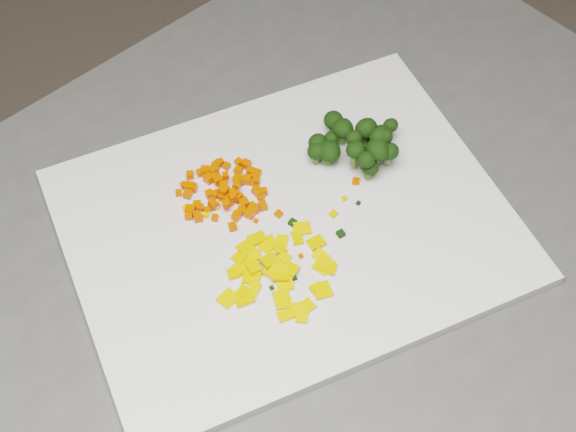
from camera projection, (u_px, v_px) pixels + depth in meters
name	position (u px, v px, depth m)	size (l,w,h in m)	color
cutting_board	(288.00, 225.00, 0.80)	(0.42, 0.33, 0.01)	silver
carrot_pile	(223.00, 191.00, 0.80)	(0.09, 0.09, 0.03)	#E33E02
pepper_pile	(277.00, 267.00, 0.75)	(0.11, 0.11, 0.02)	#E9AC0C
broccoli_pile	(364.00, 149.00, 0.81)	(0.11, 0.11, 0.05)	black
carrot_cube_0	(210.00, 180.00, 0.82)	(0.01, 0.01, 0.01)	#E33E02
carrot_cube_1	(224.00, 184.00, 0.81)	(0.01, 0.01, 0.01)	#E33E02
carrot_cube_2	(259.00, 193.00, 0.81)	(0.01, 0.01, 0.01)	#E33E02
carrot_cube_3	(237.00, 197.00, 0.80)	(0.01, 0.01, 0.01)	#E33E02
carrot_cube_4	(189.00, 215.00, 0.79)	(0.01, 0.01, 0.01)	#E33E02
carrot_cube_5	(257.00, 190.00, 0.81)	(0.01, 0.01, 0.01)	#E33E02
carrot_cube_6	(213.00, 177.00, 0.82)	(0.01, 0.01, 0.01)	#E33E02
carrot_cube_7	(242.00, 211.00, 0.79)	(0.01, 0.01, 0.01)	#E33E02
carrot_cube_8	(247.00, 180.00, 0.82)	(0.01, 0.01, 0.01)	#E33E02
carrot_cube_9	(193.00, 188.00, 0.81)	(0.01, 0.01, 0.01)	#E33E02
carrot_cube_10	(218.00, 180.00, 0.82)	(0.01, 0.01, 0.01)	#E33E02
carrot_cube_11	(226.00, 204.00, 0.79)	(0.01, 0.01, 0.01)	#E33E02
carrot_cube_12	(200.00, 208.00, 0.80)	(0.01, 0.01, 0.01)	#E33E02
carrot_cube_13	(254.00, 176.00, 0.82)	(0.01, 0.01, 0.01)	#E33E02
carrot_cube_14	(234.00, 195.00, 0.80)	(0.01, 0.01, 0.01)	#E33E02
carrot_cube_15	(213.00, 170.00, 0.82)	(0.01, 0.01, 0.01)	#E33E02
carrot_cube_16	(215.00, 206.00, 0.80)	(0.01, 0.01, 0.01)	#E33E02
carrot_cube_17	(236.00, 186.00, 0.80)	(0.01, 0.01, 0.01)	#E33E02
carrot_cube_18	(209.00, 194.00, 0.81)	(0.01, 0.01, 0.01)	#E33E02
carrot_cube_19	(255.00, 190.00, 0.81)	(0.01, 0.01, 0.01)	#E33E02
carrot_cube_20	(198.00, 217.00, 0.79)	(0.01, 0.01, 0.01)	#E33E02
carrot_cube_21	(238.00, 178.00, 0.82)	(0.01, 0.01, 0.01)	#E33E02
carrot_cube_22	(251.00, 172.00, 0.82)	(0.01, 0.01, 0.01)	#E33E02
carrot_cube_23	(238.00, 214.00, 0.79)	(0.01, 0.01, 0.01)	#E33E02
carrot_cube_24	(226.00, 176.00, 0.81)	(0.01, 0.01, 0.01)	#E33E02
carrot_cube_25	(215.00, 218.00, 0.79)	(0.01, 0.01, 0.01)	#E33E02
carrot_cube_26	(239.00, 162.00, 0.83)	(0.01, 0.01, 0.01)	#E33E02
carrot_cube_27	(217.00, 165.00, 0.83)	(0.01, 0.01, 0.01)	#E33E02
carrot_cube_28	(229.00, 199.00, 0.80)	(0.01, 0.01, 0.01)	#E33E02
carrot_cube_29	(179.00, 193.00, 0.81)	(0.01, 0.01, 0.01)	#E33E02
carrot_cube_30	(190.00, 187.00, 0.81)	(0.01, 0.01, 0.01)	#E33E02
carrot_cube_31	(257.00, 173.00, 0.82)	(0.01, 0.01, 0.01)	#E33E02
carrot_cube_32	(252.00, 182.00, 0.82)	(0.01, 0.01, 0.01)	#E33E02
carrot_cube_33	(264.00, 192.00, 0.81)	(0.01, 0.01, 0.01)	#E33E02
carrot_cube_34	(236.00, 217.00, 0.79)	(0.01, 0.01, 0.01)	#E33E02
carrot_cube_35	(233.00, 197.00, 0.80)	(0.01, 0.01, 0.01)	#E33E02
carrot_cube_36	(209.00, 178.00, 0.82)	(0.01, 0.01, 0.01)	#E33E02
carrot_cube_37	(263.00, 206.00, 0.80)	(0.01, 0.01, 0.01)	#E33E02
carrot_cube_38	(238.00, 171.00, 0.82)	(0.01, 0.01, 0.01)	#E33E02
carrot_cube_39	(224.00, 191.00, 0.80)	(0.01, 0.01, 0.01)	#E33E02
carrot_cube_40	(261.00, 198.00, 0.80)	(0.01, 0.01, 0.01)	#E33E02
carrot_cube_41	(188.00, 194.00, 0.81)	(0.01, 0.01, 0.01)	#E33E02
carrot_cube_42	(229.00, 202.00, 0.80)	(0.01, 0.01, 0.01)	#E33E02
carrot_cube_43	(233.00, 227.00, 0.78)	(0.01, 0.01, 0.01)	#E33E02
carrot_cube_44	(213.00, 204.00, 0.79)	(0.01, 0.01, 0.01)	#E33E02
carrot_cube_45	(236.00, 181.00, 0.81)	(0.01, 0.01, 0.01)	#E33E02
carrot_cube_46	(250.00, 213.00, 0.79)	(0.01, 0.01, 0.01)	#E33E02
carrot_cube_47	(256.00, 181.00, 0.82)	(0.01, 0.01, 0.01)	#E33E02
carrot_cube_48	(205.00, 170.00, 0.82)	(0.01, 0.01, 0.01)	#E33E02
carrot_cube_49	(215.00, 195.00, 0.81)	(0.01, 0.01, 0.01)	#E33E02
carrot_cube_50	(227.00, 166.00, 0.83)	(0.01, 0.01, 0.01)	#E33E02
carrot_cube_51	(227.00, 193.00, 0.81)	(0.01, 0.01, 0.01)	#E33E02
carrot_cube_52	(254.00, 209.00, 0.79)	(0.01, 0.01, 0.01)	#E33E02
carrot_cube_53	(244.00, 203.00, 0.80)	(0.01, 0.01, 0.01)	#E33E02
carrot_cube_54	(190.00, 210.00, 0.79)	(0.01, 0.01, 0.01)	#E33E02
carrot_cube_55	(224.00, 196.00, 0.80)	(0.01, 0.01, 0.01)	#E33E02
carrot_cube_56	(252.00, 206.00, 0.80)	(0.01, 0.01, 0.01)	#E33E02
carrot_cube_57	(200.00, 173.00, 0.82)	(0.01, 0.01, 0.01)	#E33E02
carrot_cube_58	(197.00, 205.00, 0.80)	(0.01, 0.01, 0.01)	#E33E02
carrot_cube_59	(184.00, 185.00, 0.81)	(0.01, 0.01, 0.01)	#E33E02
carrot_cube_60	(246.00, 164.00, 0.83)	(0.01, 0.01, 0.01)	#E33E02
carrot_cube_61	(239.00, 181.00, 0.82)	(0.01, 0.01, 0.01)	#E33E02
carrot_cube_62	(207.00, 210.00, 0.80)	(0.01, 0.01, 0.01)	#E33E02
carrot_cube_63	(220.00, 162.00, 0.83)	(0.01, 0.01, 0.01)	#E33E02
carrot_cube_64	(232.00, 193.00, 0.80)	(0.01, 0.01, 0.01)	#E33E02
carrot_cube_65	(190.00, 175.00, 0.82)	(0.01, 0.01, 0.01)	#E33E02
pepper_chunk_0	(301.00, 308.00, 0.73)	(0.01, 0.01, 0.00)	#E9AC0C
pepper_chunk_1	(268.00, 246.00, 0.77)	(0.02, 0.01, 0.00)	#E9AC0C
pepper_chunk_2	(253.00, 291.00, 0.74)	(0.02, 0.01, 0.00)	#E9AC0C
pepper_chunk_3	(270.00, 243.00, 0.78)	(0.01, 0.02, 0.00)	#E9AC0C
pepper_chunk_4	(323.00, 291.00, 0.74)	(0.02, 0.01, 0.00)	#E9AC0C
pepper_chunk_5	(284.00, 282.00, 0.75)	(0.02, 0.02, 0.00)	#E9AC0C
pepper_chunk_6	(253.00, 267.00, 0.75)	(0.01, 0.01, 0.00)	#E9AC0C
pepper_chunk_7	(233.00, 274.00, 0.76)	(0.01, 0.01, 0.00)	#E9AC0C
pepper_chunk_8	(297.00, 238.00, 0.78)	(0.02, 0.01, 0.00)	#E9AC0C
pepper_chunk_9	(305.00, 307.00, 0.74)	(0.01, 0.02, 0.00)	#E9AC0C
pepper_chunk_10	(246.00, 261.00, 0.76)	(0.01, 0.02, 0.00)	#E9AC0C
pepper_chunk_11	(239.00, 269.00, 0.76)	(0.01, 0.01, 0.00)	#E9AC0C
pepper_chunk_12	(279.00, 247.00, 0.77)	(0.02, 0.01, 0.00)	#E9AC0C
pepper_chunk_13	(239.00, 259.00, 0.76)	(0.01, 0.01, 0.00)	#E9AC0C
pepper_chunk_14	(287.00, 315.00, 0.73)	(0.02, 0.01, 0.00)	#E9AC0C
pepper_chunk_15	(317.00, 288.00, 0.75)	(0.01, 0.01, 0.00)	#E9AC0C
pepper_chunk_16	(316.00, 243.00, 0.77)	(0.02, 0.01, 0.00)	#E9AC0C
pepper_chunk_17	(228.00, 299.00, 0.74)	(0.01, 0.02, 0.00)	#E9AC0C
pepper_chunk_18	(282.00, 300.00, 0.74)	(0.02, 0.02, 0.00)	#E9AC0C
pepper_chunk_19	(254.00, 255.00, 0.77)	(0.01, 0.01, 0.00)	#E9AC0C
pepper_chunk_20	(302.00, 316.00, 0.73)	(0.01, 0.01, 0.00)	#E9AC0C
pepper_chunk_21	(249.00, 270.00, 0.76)	(0.02, 0.01, 0.00)	#E9AC0C
pepper_chunk_22	(282.00, 242.00, 0.78)	(0.02, 0.01, 0.00)	#E9AC0C
pepper_chunk_23	(321.00, 256.00, 0.77)	(0.01, 0.02, 0.00)	#E9AC0C
pepper_chunk_24	(269.00, 260.00, 0.76)	(0.02, 0.01, 0.00)	#E9AC0C
pepper_chunk_25	(290.00, 269.00, 0.75)	(0.01, 0.01, 0.00)	#E9AC0C
pepper_chunk_26	(327.00, 268.00, 0.76)	(0.02, 0.01, 0.00)	#E9AC0C
pepper_chunk_27	(276.00, 272.00, 0.75)	(0.01, 0.01, 0.00)	#E9AC0C
pepper_chunk_28	(244.00, 298.00, 0.74)	(0.02, 0.01, 0.00)	#E9AC0C
pepper_chunk_29	(246.00, 249.00, 0.77)	(0.01, 0.02, 0.00)	#E9AC0C
pepper_chunk_30	(280.00, 273.00, 0.75)	(0.02, 0.02, 0.00)	#E9AC0C
pepper_chunk_31	(257.00, 239.00, 0.78)	(0.02, 0.01, 0.00)	#E9AC0C
pepper_chunk_32	(279.00, 271.00, 0.75)	(0.01, 0.02, 0.00)	#E9AC0C
pepper_chunk_33	(243.00, 292.00, 0.74)	(0.01, 0.01, 0.00)	#E9AC0C
pepper_chunk_34	(302.00, 229.00, 0.78)	(0.02, 0.01, 0.00)	#E9AC0C
pepper_chunk_35	(251.00, 278.00, 0.75)	(0.02, 0.01, 0.00)	#E9AC0C
pepper_chunk_36	(322.00, 290.00, 0.74)	(0.02, 0.02, 0.00)	#E9AC0C
pepper_chunk_37	(272.00, 271.00, 0.76)	(0.01, 0.01, 0.00)	#E9AC0C
pepper_chunk_38	(323.00, 265.00, 0.76)	(0.02, 0.02, 0.00)	#E9AC0C
pepper_chunk_39	(285.00, 258.00, 0.77)	(0.01, 0.01, 0.00)	#E9AC0C
broccoli_floret_0	(376.00, 153.00, 0.81)	(0.03, 0.03, 0.03)	black
broccoli_floret_1	(342.00, 133.00, 0.84)	(0.03, 0.03, 0.03)	black
broccoli_floret_2	(331.00, 141.00, 0.84)	(0.02, 0.02, 0.02)	black
broccoli_floret_3	(362.00, 154.00, 0.82)	(0.03, 0.03, 0.02)	black
broccoli_floret_4	(378.00, 140.00, 0.81)	(0.03, 0.03, 0.03)	black
broccoli_floret_5	(333.00, 124.00, 0.85)	(0.03, 0.03, 0.03)	black
broccoli_floret_6	(365.00, 132.00, 0.82)	(0.03, 0.03, 0.03)	black
broccoli_floret_7	(353.00, 142.00, 0.81)	(0.02, 0.02, 0.03)	black
broccoli_floret_8	(381.00, 139.00, 0.83)	(0.03, 0.03, 0.03)	black
broccoli_floret_9	(368.00, 170.00, 0.81)	(0.02, 0.02, 0.02)	black
broccoli_floret_10	(365.00, 164.00, 0.80)	(0.02, 0.02, 0.03)	black
broccoli_floret_11	(383.00, 142.00, 0.81)	(0.02, 0.02, 0.03)	black
broccoli_floret_12	(354.00, 155.00, 0.81)	(0.03, 0.03, 0.03)	black
broccoli_floret_13	(372.00, 141.00, 0.84)	(0.02, 0.02, 0.02)	black
broccoli_floret_14	(388.00, 155.00, 0.81)	(0.03, 0.03, 0.02)	black
broccoli_floret_15	(389.00, 131.00, 0.84)	(0.02, 0.02, 0.03)	black
broccoli_floret_16	(369.00, 171.00, 0.81)	(0.02, 0.02, 0.03)	black
broccoli_floret_17	(317.00, 146.00, 0.83)	(0.03, 0.03, 0.03)	black
broccoli_floret_18	(316.00, 154.00, 0.82)	(0.03, 0.03, 0.03)	black
broccoli_floret_19	(328.00, 154.00, 0.82)	(0.03, 0.03, 0.03)	black
broccoli_floret_20	(325.00, 155.00, 0.82)	(0.02, 0.02, 0.02)	black
stray_bit_0	(293.00, 223.00, 0.79)	(0.01, 0.01, 0.00)	black
stray_bit_1	(279.00, 214.00, 0.79)	(0.01, 0.01, 0.00)	#E33E02
stray_bit_2	(186.00, 208.00, 0.80)	(0.01, 0.01, 0.00)	#E9AC0C
stray_bit_3	(256.00, 221.00, 0.79)	(0.00, 0.00, 0.00)	#E33E02
stray_bit_4	(294.00, 278.00, 0.75)	(0.01, 0.01, 0.00)	black
stray_bit_5	(344.00, 198.00, 0.81)	(0.00, 0.00, 0.00)	#E9AC0C
stray_bit_6	(241.00, 180.00, 0.82)	(0.00, 0.00, 0.00)	#E9AC0C
stray_bit_7	(334.00, 214.00, 0.79)	(0.01, 0.01, 0.00)	#E9AC0C
stray_bit_8	(206.00, 215.00, 0.79)	(0.01, 0.01, 0.00)	#E9AC0C
stray_bit_9	(281.00, 279.00, 0.75)	(0.00, 0.00, 0.00)	#E33E02
stray_bit_10	(272.00, 288.00, 0.75)	(0.00, 0.00, 0.00)	black
stray_bit_11	(341.00, 234.00, 0.78)	(0.01, 0.01, 0.00)	black
stray_bit_12	(216.00, 206.00, 0.80)	(0.01, 0.01, 0.01)	#E9AC0C
stray_bit_13	(356.00, 181.00, 0.82)	(0.01, 0.01, 0.00)	#E33E02
stray_bit_14	(301.00, 256.00, 0.77)	(0.00, 0.00, 0.00)	#E33E02
stray_bit_15	(358.00, 203.00, 0.80)	(0.00, 0.00, 0.00)	black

